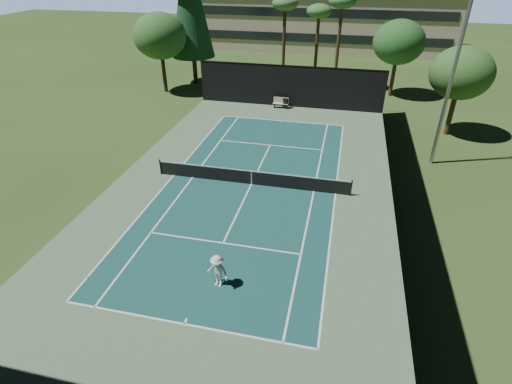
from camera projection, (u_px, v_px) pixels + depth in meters
The scene contains 21 objects.
ground at pixel (251, 184), 26.34m from camera, with size 160.00×160.00×0.00m, color #2C481B.
apron_slab at pixel (251, 184), 26.34m from camera, with size 18.00×32.00×0.01m, color #53724F.
court_surface at pixel (251, 184), 26.33m from camera, with size 10.97×23.77×0.01m, color #164845.
court_lines at pixel (251, 184), 26.33m from camera, with size 11.07×23.87×0.01m.
tennis_net at pixel (251, 177), 26.05m from camera, with size 12.90×0.10×1.10m.
fence at pixel (251, 157), 25.36m from camera, with size 18.04×32.05×4.03m.
player at pixel (218, 271), 17.92m from camera, with size 1.09×0.63×1.69m, color white.
tennis_ball_a at pixel (87, 277), 18.74m from camera, with size 0.08×0.08×0.08m, color #DAF537.
tennis_ball_b at pixel (268, 156), 29.88m from camera, with size 0.07×0.07×0.07m, color #DCED35.
tennis_ball_c at pixel (288, 163), 28.97m from camera, with size 0.07×0.07×0.07m, color #E2EE36.
tennis_ball_d at pixel (209, 146), 31.56m from camera, with size 0.07×0.07×0.07m, color #C4DF32.
park_bench at pixel (281, 102), 39.10m from camera, with size 1.50×0.45×1.02m.
trash_bin at pixel (285, 103), 39.06m from camera, with size 0.56×0.56×0.95m.
palm_a at pixel (285, 7), 42.57m from camera, with size 2.80×2.80×9.32m.
palm_b at pixel (319, 14), 44.00m from camera, with size 2.80×2.80×8.42m.
palm_c at pixel (342, 5), 40.37m from camera, with size 2.80×2.80×9.77m.
decid_tree_a at pixel (399, 42), 40.02m from camera, with size 5.12×5.12×7.62m.
decid_tree_b at pixel (461, 73), 31.07m from camera, with size 4.80×4.80×7.14m.
decid_tree_c at pixel (160, 36), 41.10m from camera, with size 5.44×5.44×8.09m.
campus_building at pixel (319, 19), 62.61m from camera, with size 40.50×12.50×8.30m.
light_pole at pixel (453, 73), 25.73m from camera, with size 0.90×0.25×12.22m.
Camera 1 is at (5.40, -22.20, 13.12)m, focal length 28.00 mm.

